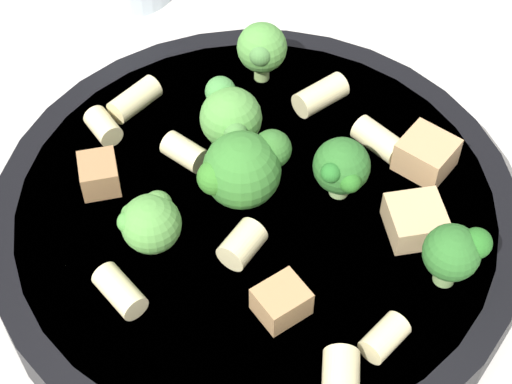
# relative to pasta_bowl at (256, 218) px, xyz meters

# --- Properties ---
(ground_plane) EXTENTS (2.00, 2.00, 0.00)m
(ground_plane) POSITION_rel_pasta_bowl_xyz_m (0.00, 0.00, -0.02)
(ground_plane) COLOR beige
(pasta_bowl) EXTENTS (0.27, 0.27, 0.03)m
(pasta_bowl) POSITION_rel_pasta_bowl_xyz_m (0.00, 0.00, 0.00)
(pasta_bowl) COLOR black
(pasta_bowl) RESTS_ON ground_plane
(broccoli_floret_0) EXTENTS (0.03, 0.03, 0.04)m
(broccoli_floret_0) POSITION_rel_pasta_bowl_xyz_m (-0.03, 0.03, 0.03)
(broccoli_floret_0) COLOR #9EC175
(broccoli_floret_0) RESTS_ON pasta_bowl
(broccoli_floret_1) EXTENTS (0.03, 0.03, 0.04)m
(broccoli_floret_1) POSITION_rel_pasta_bowl_xyz_m (-0.01, 0.10, 0.03)
(broccoli_floret_1) COLOR #84AD60
(broccoli_floret_1) RESTS_ON pasta_bowl
(broccoli_floret_2) EXTENTS (0.03, 0.03, 0.04)m
(broccoli_floret_2) POSITION_rel_pasta_bowl_xyz_m (-0.08, -0.04, 0.03)
(broccoli_floret_2) COLOR #93B766
(broccoli_floret_2) RESTS_ON pasta_bowl
(broccoli_floret_3) EXTENTS (0.03, 0.04, 0.04)m
(broccoli_floret_3) POSITION_rel_pasta_bowl_xyz_m (-0.03, -0.03, 0.04)
(broccoli_floret_3) COLOR #84AD60
(broccoli_floret_3) RESTS_ON pasta_bowl
(broccoli_floret_4) EXTENTS (0.03, 0.03, 0.03)m
(broccoli_floret_4) POSITION_rel_pasta_bowl_xyz_m (0.05, -0.03, 0.03)
(broccoli_floret_4) COLOR #93B766
(broccoli_floret_4) RESTS_ON pasta_bowl
(broccoli_floret_5) EXTENTS (0.05, 0.04, 0.04)m
(broccoli_floret_5) POSITION_rel_pasta_bowl_xyz_m (-0.00, -0.01, 0.03)
(broccoli_floret_5) COLOR #9EC175
(broccoli_floret_5) RESTS_ON pasta_bowl
(rigatoni_0) EXTENTS (0.03, 0.02, 0.01)m
(rigatoni_0) POSITION_rel_pasta_bowl_xyz_m (-0.03, -0.09, 0.02)
(rigatoni_0) COLOR beige
(rigatoni_0) RESTS_ON pasta_bowl
(rigatoni_1) EXTENTS (0.03, 0.03, 0.01)m
(rigatoni_1) POSITION_rel_pasta_bowl_xyz_m (-0.08, -0.01, 0.02)
(rigatoni_1) COLOR beige
(rigatoni_1) RESTS_ON pasta_bowl
(rigatoni_2) EXTENTS (0.02, 0.03, 0.01)m
(rigatoni_2) POSITION_rel_pasta_bowl_xyz_m (0.08, -0.03, 0.02)
(rigatoni_2) COLOR beige
(rigatoni_2) RESTS_ON pasta_bowl
(rigatoni_3) EXTENTS (0.02, 0.02, 0.01)m
(rigatoni_3) POSITION_rel_pasta_bowl_xyz_m (0.00, -0.10, 0.02)
(rigatoni_3) COLOR beige
(rigatoni_3) RESTS_ON pasta_bowl
(rigatoni_4) EXTENTS (0.02, 0.02, 0.01)m
(rigatoni_4) POSITION_rel_pasta_bowl_xyz_m (0.04, 0.09, 0.02)
(rigatoni_4) COLOR beige
(rigatoni_4) RESTS_ON pasta_bowl
(rigatoni_5) EXTENTS (0.03, 0.02, 0.02)m
(rigatoni_5) POSITION_rel_pasta_bowl_xyz_m (0.07, 0.08, 0.02)
(rigatoni_5) COLOR beige
(rigatoni_5) RESTS_ON pasta_bowl
(rigatoni_6) EXTENTS (0.02, 0.03, 0.01)m
(rigatoni_6) POSITION_rel_pasta_bowl_xyz_m (-0.07, 0.04, 0.02)
(rigatoni_6) COLOR beige
(rigatoni_6) RESTS_ON pasta_bowl
(rigatoni_7) EXTENTS (0.02, 0.02, 0.01)m
(rigatoni_7) POSITION_rel_pasta_bowl_xyz_m (-0.01, -0.05, 0.02)
(rigatoni_7) COLOR beige
(rigatoni_7) RESTS_ON pasta_bowl
(rigatoni_8) EXTENTS (0.02, 0.02, 0.02)m
(rigatoni_8) POSITION_rel_pasta_bowl_xyz_m (0.03, 0.01, 0.02)
(rigatoni_8) COLOR beige
(rigatoni_8) RESTS_ON pasta_bowl
(chicken_chunk_0) EXTENTS (0.03, 0.03, 0.02)m
(chicken_chunk_0) POSITION_rel_pasta_bowl_xyz_m (0.03, -0.08, 0.02)
(chicken_chunk_0) COLOR #A87A4C
(chicken_chunk_0) RESTS_ON pasta_bowl
(chicken_chunk_1) EXTENTS (0.03, 0.03, 0.02)m
(chicken_chunk_1) POSITION_rel_pasta_bowl_xyz_m (-0.07, 0.06, 0.02)
(chicken_chunk_1) COLOR tan
(chicken_chunk_1) RESTS_ON pasta_bowl
(chicken_chunk_2) EXTENTS (0.03, 0.03, 0.02)m
(chicken_chunk_2) POSITION_rel_pasta_bowl_xyz_m (0.05, 0.04, 0.02)
(chicken_chunk_2) COLOR tan
(chicken_chunk_2) RESTS_ON pasta_bowl
(chicken_chunk_3) EXTENTS (0.04, 0.04, 0.02)m
(chicken_chunk_3) POSITION_rel_pasta_bowl_xyz_m (-0.03, 0.08, 0.02)
(chicken_chunk_3) COLOR tan
(chicken_chunk_3) RESTS_ON pasta_bowl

